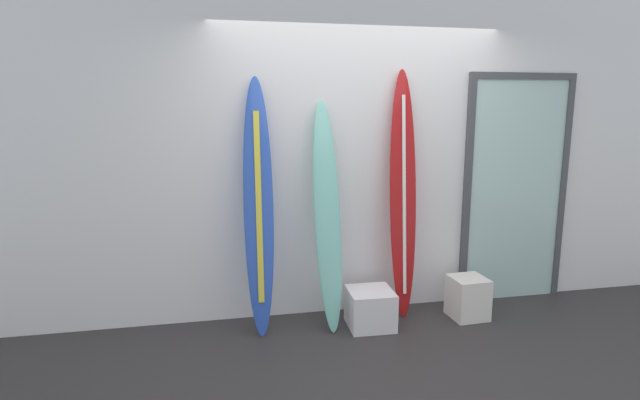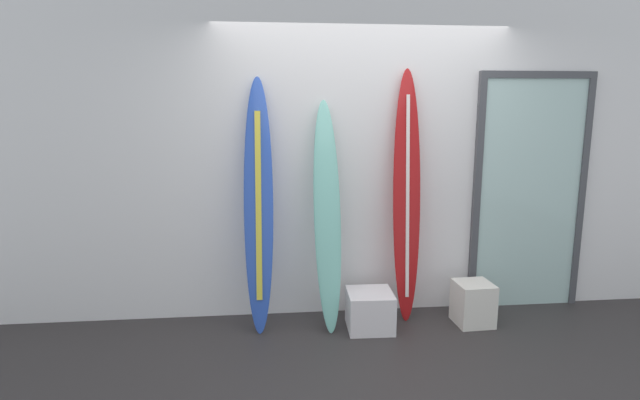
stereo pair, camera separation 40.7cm
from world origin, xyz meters
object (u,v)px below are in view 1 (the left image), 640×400
Objects in this scene: surfboard_crimson at (403,197)px; glass_door at (516,186)px; surfboard_cobalt at (259,209)px; surfboard_seafoam at (327,217)px; display_block_center at (370,308)px; display_block_left at (468,297)px.

glass_door is (1.17, 0.15, 0.04)m from surfboard_crimson.
glass_door reaches higher than surfboard_cobalt.
surfboard_seafoam is 0.85m from display_block_center.
surfboard_cobalt is at bearing 175.37° from display_block_left.
surfboard_cobalt reaches higher than surfboard_seafoam.
surfboard_cobalt is 1.26m from display_block_center.
surfboard_crimson is at bearing 7.69° from surfboard_seafoam.
display_block_center is at bearing -9.36° from surfboard_cobalt.
surfboard_cobalt is 1.25m from surfboard_crimson.
glass_door is at bearing 7.25° from surfboard_crimson.
surfboard_seafoam is 0.89× the size of glass_door.
surfboard_cobalt reaches higher than display_block_center.
surfboard_seafoam is at bearing -172.59° from glass_door.
surfboard_seafoam is at bearing -2.77° from surfboard_cobalt.
surfboard_crimson is at bearing 3.02° from surfboard_cobalt.
display_block_left is at bearing -5.48° from surfboard_seafoam.
surfboard_seafoam is (0.56, -0.03, -0.09)m from surfboard_cobalt.
display_block_left is 1.17m from glass_door.
glass_door reaches higher than display_block_center.
surfboard_cobalt is at bearing -176.98° from surfboard_crimson.
surfboard_cobalt is at bearing -174.92° from glass_door.
glass_door reaches higher than display_block_left.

